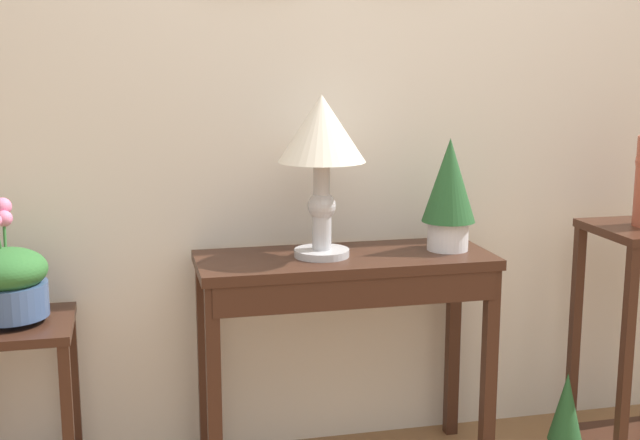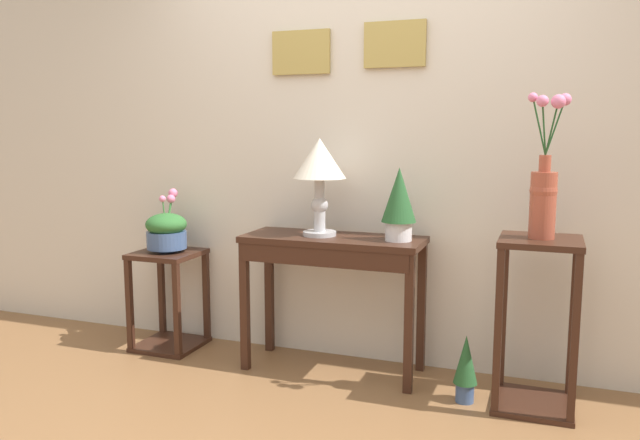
% 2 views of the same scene
% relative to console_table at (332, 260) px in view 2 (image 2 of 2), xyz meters
% --- Properties ---
extents(back_wall_with_art, '(9.00, 0.13, 2.80)m').
position_rel_console_table_xyz_m(back_wall_with_art, '(0.11, 0.31, 0.75)').
color(back_wall_with_art, beige).
rests_on(back_wall_with_art, ground).
extents(console_table, '(1.01, 0.40, 0.78)m').
position_rel_console_table_xyz_m(console_table, '(0.00, 0.00, 0.00)').
color(console_table, '#381E14').
rests_on(console_table, ground).
extents(table_lamp, '(0.29, 0.29, 0.55)m').
position_rel_console_table_xyz_m(table_lamp, '(-0.08, 0.02, 0.52)').
color(table_lamp, '#B7B7BC').
rests_on(table_lamp, console_table).
extents(potted_plant_on_console, '(0.19, 0.19, 0.39)m').
position_rel_console_table_xyz_m(potted_plant_on_console, '(0.37, 0.02, 0.34)').
color(potted_plant_on_console, silver).
rests_on(potted_plant_on_console, console_table).
extents(pedestal_stand_left, '(0.39, 0.39, 0.62)m').
position_rel_console_table_xyz_m(pedestal_stand_left, '(-1.10, 0.03, -0.34)').
color(pedestal_stand_left, '#381E14').
rests_on(pedestal_stand_left, ground).
extents(planter_bowl_wide_left, '(0.25, 0.26, 0.39)m').
position_rel_console_table_xyz_m(planter_bowl_wide_left, '(-1.10, 0.03, 0.10)').
color(planter_bowl_wide_left, '#3D5684').
rests_on(planter_bowl_wide_left, pedestal_stand_left).
extents(pedestal_stand_right, '(0.39, 0.39, 0.86)m').
position_rel_console_table_xyz_m(pedestal_stand_right, '(1.10, -0.09, -0.23)').
color(pedestal_stand_right, '#381E14').
rests_on(pedestal_stand_right, ground).
extents(flower_vase_tall_right, '(0.19, 0.19, 0.69)m').
position_rel_console_table_xyz_m(flower_vase_tall_right, '(1.10, -0.10, 0.43)').
color(flower_vase_tall_right, '#9E4733').
rests_on(flower_vase_tall_right, pedestal_stand_right).
extents(potted_plant_floor, '(0.12, 0.12, 0.35)m').
position_rel_console_table_xyz_m(potted_plant_floor, '(0.77, -0.16, -0.46)').
color(potted_plant_floor, '#3D5684').
rests_on(potted_plant_floor, ground).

